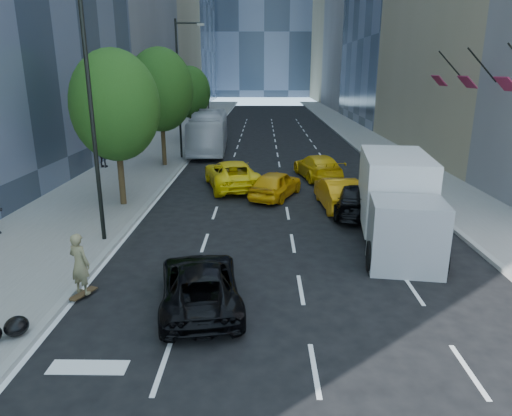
{
  "coord_description": "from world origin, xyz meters",
  "views": [
    {
      "loc": [
        -0.2,
        -12.92,
        6.53
      ],
      "look_at": [
        -0.45,
        3.5,
        1.6
      ],
      "focal_mm": 32.0,
      "sensor_mm": 36.0,
      "label": 1
    }
  ],
  "objects_px": {
    "black_sedan_lincoln": "(200,284)",
    "city_bus": "(209,131)",
    "skateboarder": "(80,268)",
    "black_sedan_mercedes": "(355,199)",
    "box_truck": "(397,200)"
  },
  "relations": [
    {
      "from": "black_sedan_lincoln",
      "to": "city_bus",
      "type": "bearing_deg",
      "value": -93.5
    },
    {
      "from": "skateboarder",
      "to": "black_sedan_mercedes",
      "type": "relative_size",
      "value": 0.38
    },
    {
      "from": "skateboarder",
      "to": "city_bus",
      "type": "height_order",
      "value": "city_bus"
    },
    {
      "from": "box_truck",
      "to": "skateboarder",
      "type": "bearing_deg",
      "value": -147.35
    },
    {
      "from": "skateboarder",
      "to": "city_bus",
      "type": "xyz_separation_m",
      "value": [
        0.8,
        26.58,
        0.68
      ]
    },
    {
      "from": "black_sedan_lincoln",
      "to": "black_sedan_mercedes",
      "type": "distance_m",
      "value": 10.93
    },
    {
      "from": "skateboarder",
      "to": "black_sedan_lincoln",
      "type": "xyz_separation_m",
      "value": [
        3.6,
        -0.41,
        -0.29
      ]
    },
    {
      "from": "skateboarder",
      "to": "black_sedan_mercedes",
      "type": "height_order",
      "value": "skateboarder"
    },
    {
      "from": "black_sedan_lincoln",
      "to": "city_bus",
      "type": "xyz_separation_m",
      "value": [
        -2.8,
        26.99,
        0.98
      ]
    },
    {
      "from": "black_sedan_mercedes",
      "to": "box_truck",
      "type": "xyz_separation_m",
      "value": [
        0.84,
        -3.69,
        0.98
      ]
    },
    {
      "from": "black_sedan_mercedes",
      "to": "city_bus",
      "type": "relative_size",
      "value": 0.42
    },
    {
      "from": "box_truck",
      "to": "black_sedan_mercedes",
      "type": "bearing_deg",
      "value": 110.78
    },
    {
      "from": "black_sedan_lincoln",
      "to": "black_sedan_mercedes",
      "type": "relative_size",
      "value": 0.95
    },
    {
      "from": "black_sedan_lincoln",
      "to": "city_bus",
      "type": "height_order",
      "value": "city_bus"
    },
    {
      "from": "box_truck",
      "to": "black_sedan_lincoln",
      "type": "bearing_deg",
      "value": -135.08
    }
  ]
}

